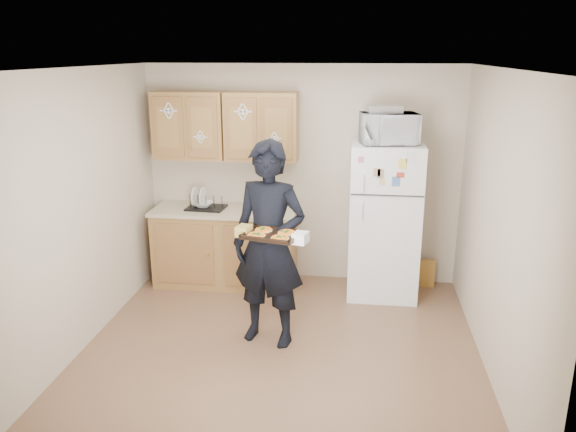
{
  "coord_description": "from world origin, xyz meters",
  "views": [
    {
      "loc": [
        0.66,
        -4.53,
        2.63
      ],
      "look_at": [
        0.01,
        0.45,
        1.15
      ],
      "focal_mm": 35.0,
      "sensor_mm": 36.0,
      "label": 1
    }
  ],
  "objects": [
    {
      "name": "floor",
      "position": [
        0.0,
        0.0,
        0.0
      ],
      "size": [
        3.6,
        3.6,
        0.0
      ],
      "primitive_type": "plane",
      "color": "brown",
      "rests_on": "ground"
    },
    {
      "name": "ceiling",
      "position": [
        0.0,
        0.0,
        2.5
      ],
      "size": [
        3.6,
        3.6,
        0.0
      ],
      "primitive_type": "plane",
      "color": "silver",
      "rests_on": "wall_back"
    },
    {
      "name": "wall_back",
      "position": [
        0.0,
        1.8,
        1.25
      ],
      "size": [
        3.6,
        0.04,
        2.5
      ],
      "primitive_type": "cube",
      "color": "#C3B49E",
      "rests_on": "floor"
    },
    {
      "name": "wall_front",
      "position": [
        0.0,
        -1.8,
        1.25
      ],
      "size": [
        3.6,
        0.04,
        2.5
      ],
      "primitive_type": "cube",
      "color": "#C3B49E",
      "rests_on": "floor"
    },
    {
      "name": "wall_left",
      "position": [
        -1.8,
        0.0,
        1.25
      ],
      "size": [
        0.04,
        3.6,
        2.5
      ],
      "primitive_type": "cube",
      "color": "#C3B49E",
      "rests_on": "floor"
    },
    {
      "name": "wall_right",
      "position": [
        1.8,
        0.0,
        1.25
      ],
      "size": [
        0.04,
        3.6,
        2.5
      ],
      "primitive_type": "cube",
      "color": "#C3B49E",
      "rests_on": "floor"
    },
    {
      "name": "refrigerator",
      "position": [
        0.95,
        1.43,
        0.85
      ],
      "size": [
        0.75,
        0.7,
        1.7
      ],
      "primitive_type": "cube",
      "color": "white",
      "rests_on": "floor"
    },
    {
      "name": "base_cabinet",
      "position": [
        -0.85,
        1.48,
        0.43
      ],
      "size": [
        1.6,
        0.6,
        0.86
      ],
      "primitive_type": "cube",
      "color": "olive",
      "rests_on": "floor"
    },
    {
      "name": "countertop",
      "position": [
        -0.85,
        1.48,
        0.88
      ],
      "size": [
        1.64,
        0.64,
        0.04
      ],
      "primitive_type": "cube",
      "color": "beige",
      "rests_on": "base_cabinet"
    },
    {
      "name": "upper_cab_left",
      "position": [
        -1.25,
        1.61,
        1.83
      ],
      "size": [
        0.8,
        0.33,
        0.75
      ],
      "primitive_type": "cube",
      "color": "olive",
      "rests_on": "wall_back"
    },
    {
      "name": "upper_cab_right",
      "position": [
        -0.43,
        1.61,
        1.83
      ],
      "size": [
        0.8,
        0.33,
        0.75
      ],
      "primitive_type": "cube",
      "color": "olive",
      "rests_on": "wall_back"
    },
    {
      "name": "cereal_box",
      "position": [
        1.47,
        1.67,
        0.16
      ],
      "size": [
        0.2,
        0.07,
        0.32
      ],
      "primitive_type": "cube",
      "color": "gold",
      "rests_on": "floor"
    },
    {
      "name": "person",
      "position": [
        -0.12,
        0.19,
        0.95
      ],
      "size": [
        0.78,
        0.61,
        1.9
      ],
      "primitive_type": "imported",
      "rotation": [
        0.0,
        0.0,
        -0.24
      ],
      "color": "black",
      "rests_on": "floor"
    },
    {
      "name": "baking_tray",
      "position": [
        -0.05,
        -0.1,
        1.14
      ],
      "size": [
        0.52,
        0.43,
        0.04
      ],
      "primitive_type": "cube",
      "rotation": [
        0.0,
        0.0,
        -0.24
      ],
      "color": "black",
      "rests_on": "person"
    },
    {
      "name": "pizza_front_left",
      "position": [
        -0.17,
        -0.15,
        1.16
      ],
      "size": [
        0.15,
        0.15,
        0.02
      ],
      "primitive_type": "cylinder",
      "color": "orange",
      "rests_on": "baking_tray"
    },
    {
      "name": "pizza_front_right",
      "position": [
        0.03,
        -0.2,
        1.16
      ],
      "size": [
        0.15,
        0.15,
        0.02
      ],
      "primitive_type": "cylinder",
      "color": "orange",
      "rests_on": "baking_tray"
    },
    {
      "name": "pizza_back_left",
      "position": [
        -0.14,
        -0.0,
        1.16
      ],
      "size": [
        0.15,
        0.15,
        0.02
      ],
      "primitive_type": "cylinder",
      "color": "orange",
      "rests_on": "baking_tray"
    },
    {
      "name": "pizza_back_right",
      "position": [
        0.07,
        -0.05,
        1.16
      ],
      "size": [
        0.15,
        0.15,
        0.02
      ],
      "primitive_type": "cylinder",
      "color": "orange",
      "rests_on": "baking_tray"
    },
    {
      "name": "microwave",
      "position": [
        0.95,
        1.38,
        1.86
      ],
      "size": [
        0.64,
        0.49,
        0.32
      ],
      "primitive_type": "imported",
      "rotation": [
        0.0,
        0.0,
        0.19
      ],
      "color": "white",
      "rests_on": "refrigerator"
    },
    {
      "name": "foil_pan",
      "position": [
        0.89,
        1.41,
        2.05
      ],
      "size": [
        0.38,
        0.29,
        0.07
      ],
      "primitive_type": "cube",
      "rotation": [
        0.0,
        0.0,
        0.14
      ],
      "color": "silver",
      "rests_on": "microwave"
    },
    {
      "name": "dish_rack",
      "position": [
        -1.06,
        1.47,
        0.98
      ],
      "size": [
        0.44,
        0.34,
        0.17
      ],
      "primitive_type": "cube",
      "rotation": [
        0.0,
        0.0,
        -0.06
      ],
      "color": "black",
      "rests_on": "countertop"
    },
    {
      "name": "bowl",
      "position": [
        -1.09,
        1.47,
        0.95
      ],
      "size": [
        0.22,
        0.22,
        0.05
      ],
      "primitive_type": "imported",
      "rotation": [
        0.0,
        0.0,
        0.03
      ],
      "color": "silver",
      "rests_on": "dish_rack"
    },
    {
      "name": "soap_bottle",
      "position": [
        -0.39,
        1.42,
        1.01
      ],
      "size": [
        0.1,
        0.1,
        0.21
      ],
      "primitive_type": "imported",
      "rotation": [
        0.0,
        0.0,
        0.08
      ],
      "color": "white",
      "rests_on": "countertop"
    }
  ]
}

